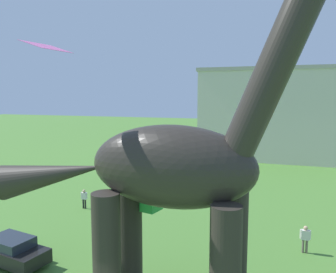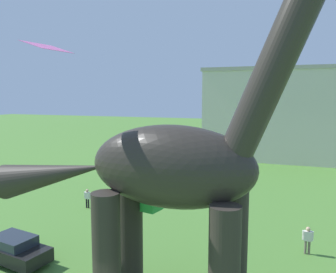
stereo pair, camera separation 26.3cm
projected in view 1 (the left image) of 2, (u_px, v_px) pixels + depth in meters
name	position (u px, v px, depth m)	size (l,w,h in m)	color
dinosaur_sculpture	(170.00, 166.00, 13.96)	(16.30, 3.45, 17.04)	#2D2823
parked_sedan_left	(11.00, 251.00, 18.16)	(4.44, 2.45, 1.55)	black
person_watching_child	(84.00, 197.00, 27.25)	(0.58, 0.26, 1.56)	black
person_photographer	(305.00, 237.00, 19.55)	(0.60, 0.27, 1.61)	#6B6056
kite_mid_left	(150.00, 196.00, 15.92)	(1.10, 1.10, 1.31)	purple
kite_mid_center	(47.00, 47.00, 13.56)	(1.46, 1.88, 0.40)	pink
background_building_block	(285.00, 114.00, 49.10)	(23.86, 11.41, 12.83)	beige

